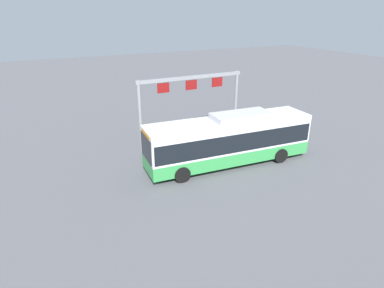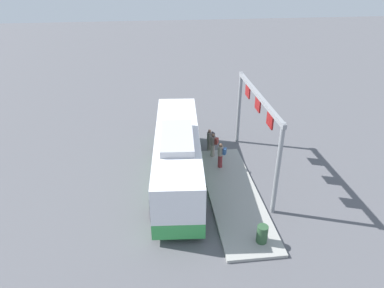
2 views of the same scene
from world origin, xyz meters
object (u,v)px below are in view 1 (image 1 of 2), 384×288
trash_bin (265,127)px  person_waiting_near (181,142)px  bus_main (229,138)px  person_boarding (169,147)px  person_waiting_mid (198,138)px

trash_bin → person_waiting_near: bearing=6.1°
bus_main → person_waiting_near: bearing=-43.4°
bus_main → person_boarding: bus_main is taller
person_waiting_mid → trash_bin: person_waiting_mid is taller
person_boarding → trash_bin: size_ratio=1.86×
person_boarding → trash_bin: bearing=70.7°
bus_main → person_boarding: size_ratio=6.78×
bus_main → person_waiting_near: size_ratio=6.78×
person_waiting_near → trash_bin: bearing=130.0°
person_waiting_mid → trash_bin: size_ratio=1.86×
person_waiting_mid → trash_bin: 6.84m
person_waiting_mid → person_boarding: bearing=-57.0°
bus_main → person_waiting_near: (2.31, -2.55, -0.76)m
person_boarding → person_waiting_near: size_ratio=1.00×
person_boarding → trash_bin: person_boarding is taller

